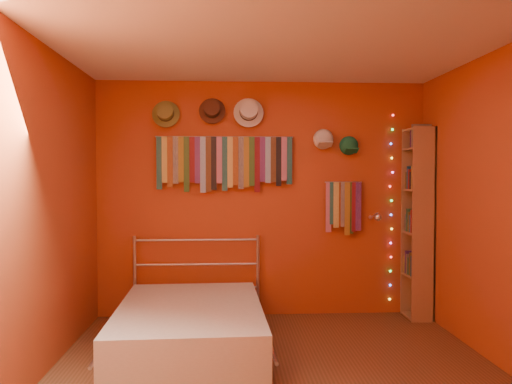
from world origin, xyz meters
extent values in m
plane|color=brown|center=(0.00, 0.00, 0.00)|extent=(3.50, 3.50, 0.00)
cube|color=#AA431B|center=(0.00, 1.75, 1.25)|extent=(3.50, 0.02, 2.50)
cube|color=#AA431B|center=(-1.75, 0.00, 1.25)|extent=(0.02, 3.50, 2.50)
cube|color=white|center=(0.00, 0.00, 2.50)|extent=(3.50, 3.50, 0.02)
cylinder|color=#B3B2B7|center=(-0.40, 1.70, 1.91)|extent=(1.45, 0.01, 0.01)
cube|color=#1A595B|center=(-1.09, 1.69, 1.63)|extent=(0.06, 0.01, 0.55)
cube|color=#B2B448|center=(-1.03, 1.68, 1.67)|extent=(0.06, 0.01, 0.48)
cube|color=brown|center=(-0.97, 1.68, 1.64)|extent=(0.06, 0.01, 0.53)
cube|color=navy|center=(-0.92, 1.69, 1.66)|extent=(0.06, 0.01, 0.49)
cube|color=olive|center=(-0.86, 1.68, 1.67)|extent=(0.06, 0.01, 0.48)
cube|color=#235221|center=(-0.80, 1.68, 1.62)|extent=(0.06, 0.01, 0.58)
cube|color=maroon|center=(-0.74, 1.69, 1.67)|extent=(0.06, 0.01, 0.48)
cube|color=#401A6A|center=(-0.69, 1.68, 1.67)|extent=(0.06, 0.01, 0.49)
cube|color=#7195C9|center=(-0.63, 1.68, 1.62)|extent=(0.06, 0.01, 0.59)
cube|color=#4D3219|center=(-0.57, 1.69, 1.62)|extent=(0.06, 0.01, 0.58)
cube|color=black|center=(-0.52, 1.68, 1.63)|extent=(0.06, 0.01, 0.56)
cube|color=#A2517F|center=(-0.46, 1.68, 1.67)|extent=(0.06, 0.01, 0.49)
cube|color=#194C57|center=(-0.40, 1.69, 1.63)|extent=(0.06, 0.01, 0.57)
cube|color=tan|center=(-0.34, 1.68, 1.64)|extent=(0.06, 0.01, 0.54)
cube|color=brown|center=(-0.29, 1.68, 1.65)|extent=(0.06, 0.01, 0.51)
cube|color=navy|center=(-0.23, 1.69, 1.64)|extent=(0.06, 0.01, 0.55)
cube|color=#955D1B|center=(-0.17, 1.68, 1.64)|extent=(0.06, 0.01, 0.53)
cube|color=#235220|center=(-0.12, 1.68, 1.65)|extent=(0.06, 0.01, 0.52)
cube|color=maroon|center=(-0.06, 1.69, 1.62)|extent=(0.06, 0.01, 0.58)
cube|color=#46175F|center=(0.00, 1.68, 1.67)|extent=(0.06, 0.01, 0.47)
cube|color=#719DC9|center=(0.05, 1.68, 1.67)|extent=(0.06, 0.01, 0.49)
cube|color=#4A2F18|center=(0.11, 1.69, 1.67)|extent=(0.06, 0.01, 0.48)
cube|color=black|center=(0.17, 1.68, 1.65)|extent=(0.06, 0.01, 0.52)
cube|color=#A95485|center=(0.23, 1.68, 1.68)|extent=(0.06, 0.01, 0.46)
cube|color=#174A53|center=(0.28, 1.69, 1.66)|extent=(0.06, 0.01, 0.50)
cylinder|color=#B3B2B7|center=(0.87, 1.70, 1.43)|extent=(0.40, 0.01, 0.01)
cube|color=#C4629D|center=(0.71, 1.69, 1.16)|extent=(0.06, 0.01, 0.53)
cube|color=#185355|center=(0.75, 1.68, 1.21)|extent=(0.06, 0.01, 0.45)
cube|color=tan|center=(0.79, 1.68, 1.19)|extent=(0.06, 0.01, 0.49)
cube|color=brown|center=(0.83, 1.69, 1.20)|extent=(0.06, 0.01, 0.45)
cube|color=navy|center=(0.87, 1.68, 1.19)|extent=(0.06, 0.01, 0.48)
cube|color=#94631B|center=(0.91, 1.68, 1.15)|extent=(0.06, 0.01, 0.57)
cube|color=#2D4D1E|center=(0.95, 1.69, 1.15)|extent=(0.06, 0.01, 0.55)
cube|color=maroon|center=(0.99, 1.68, 1.17)|extent=(0.06, 0.01, 0.53)
cube|color=#3E1965|center=(1.03, 1.68, 1.17)|extent=(0.06, 0.01, 0.52)
cylinder|color=olive|center=(-1.01, 1.69, 2.14)|extent=(0.29, 0.07, 0.28)
cylinder|color=olive|center=(-1.01, 1.64, 2.15)|extent=(0.17, 0.14, 0.19)
cylinder|color=#332314|center=(-1.01, 1.67, 2.15)|extent=(0.17, 0.06, 0.18)
cylinder|color=#48271A|center=(-0.53, 1.69, 2.18)|extent=(0.28, 0.07, 0.27)
cylinder|color=#48271A|center=(-0.53, 1.64, 2.19)|extent=(0.16, 0.14, 0.18)
cylinder|color=black|center=(-0.53, 1.67, 2.18)|extent=(0.17, 0.06, 0.17)
cylinder|color=silver|center=(-0.15, 1.69, 2.16)|extent=(0.32, 0.08, 0.31)
cylinder|color=silver|center=(-0.15, 1.64, 2.18)|extent=(0.19, 0.16, 0.21)
cylinder|color=black|center=(-0.15, 1.66, 2.17)|extent=(0.19, 0.06, 0.19)
ellipsoid|color=silver|center=(0.65, 1.70, 1.89)|extent=(0.20, 0.15, 0.20)
cube|color=silver|center=(0.65, 1.58, 1.83)|extent=(0.14, 0.10, 0.06)
ellipsoid|color=#186C42|center=(0.92, 1.70, 1.82)|extent=(0.19, 0.14, 0.19)
cube|color=#186C42|center=(0.92, 1.58, 1.76)|extent=(0.14, 0.10, 0.06)
sphere|color=#FF3333|center=(1.40, 1.71, 2.15)|extent=(0.02, 0.02, 0.02)
sphere|color=#33FF4C|center=(1.40, 1.71, 2.00)|extent=(0.02, 0.02, 0.02)
sphere|color=#4C66FF|center=(1.38, 1.71, 1.84)|extent=(0.02, 0.02, 0.02)
sphere|color=yellow|center=(1.40, 1.71, 1.69)|extent=(0.02, 0.02, 0.02)
sphere|color=#FF4CCC|center=(1.41, 1.71, 1.54)|extent=(0.02, 0.02, 0.02)
sphere|color=#FF3333|center=(1.38, 1.71, 1.38)|extent=(0.02, 0.02, 0.02)
sphere|color=#33FF4C|center=(1.40, 1.71, 1.23)|extent=(0.02, 0.02, 0.02)
sphere|color=#4C66FF|center=(1.39, 1.71, 1.08)|extent=(0.02, 0.02, 0.02)
sphere|color=yellow|center=(1.40, 1.71, 0.92)|extent=(0.02, 0.02, 0.02)
sphere|color=#FF4CCC|center=(1.39, 1.71, 0.77)|extent=(0.02, 0.02, 0.02)
sphere|color=#FF3333|center=(1.40, 1.71, 0.62)|extent=(0.02, 0.02, 0.02)
sphere|color=#33FF4C|center=(1.39, 1.71, 0.46)|extent=(0.02, 0.02, 0.02)
sphere|color=#4C66FF|center=(1.39, 1.71, 0.31)|extent=(0.02, 0.02, 0.02)
sphere|color=yellow|center=(1.39, 1.71, 0.16)|extent=(0.02, 0.02, 0.02)
cylinder|color=#B3B2B7|center=(1.17, 1.73, 1.05)|extent=(0.04, 0.03, 0.04)
cylinder|color=#B3B2B7|center=(1.17, 1.60, 1.08)|extent=(0.01, 0.27, 0.09)
sphere|color=white|center=(1.17, 1.46, 1.07)|extent=(0.07, 0.07, 0.07)
cube|color=#A6724B|center=(1.62, 1.37, 1.00)|extent=(0.24, 0.02, 2.00)
cube|color=#A6724B|center=(1.62, 1.69, 1.00)|extent=(0.24, 0.02, 2.00)
cube|color=#A6724B|center=(1.74, 1.53, 1.00)|extent=(0.02, 0.34, 2.00)
cube|color=#A6724B|center=(1.62, 1.53, 0.02)|extent=(0.24, 0.32, 0.02)
cube|color=#A6724B|center=(1.62, 1.53, 0.45)|extent=(0.24, 0.32, 0.02)
cube|color=#A6724B|center=(1.62, 1.53, 0.90)|extent=(0.24, 0.32, 0.02)
cube|color=#A6724B|center=(1.62, 1.53, 1.35)|extent=(0.24, 0.32, 0.02)
cube|color=#A6724B|center=(1.62, 1.53, 1.78)|extent=(0.24, 0.32, 0.02)
cube|color=#A6724B|center=(1.62, 1.53, 1.98)|extent=(0.24, 0.32, 0.02)
cylinder|color=#B3B2B7|center=(-1.34, 1.65, 0.44)|extent=(0.03, 0.03, 0.87)
cylinder|color=#B3B2B7|center=(-0.06, 1.65, 0.44)|extent=(0.03, 0.03, 0.87)
cylinder|color=#B3B2B7|center=(-0.70, 1.65, 0.32)|extent=(1.29, 0.02, 0.02)
cylinder|color=#B3B2B7|center=(-0.70, 1.65, 0.57)|extent=(1.29, 0.02, 0.02)
cylinder|color=#B3B2B7|center=(-0.70, 1.65, 0.83)|extent=(1.29, 0.02, 0.02)
cube|color=beige|center=(-0.70, 0.73, 0.20)|extent=(1.28, 1.78, 0.35)
cylinder|color=#B3B2B7|center=(-1.34, 0.73, 0.18)|extent=(0.08, 1.75, 0.03)
cylinder|color=#B3B2B7|center=(-0.06, 0.73, 0.18)|extent=(0.08, 1.75, 0.03)
camera|label=1|loc=(-0.37, -3.57, 1.51)|focal=35.00mm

